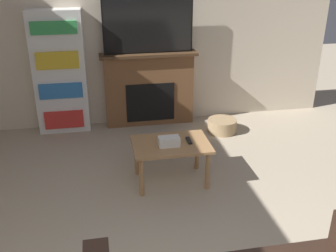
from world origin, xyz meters
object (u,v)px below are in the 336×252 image
fireplace (149,89)px  bookshelf (60,73)px  coffee_table (171,149)px  storage_basket (222,126)px  tv (148,25)px

fireplace → bookshelf: (-1.21, -0.02, 0.30)m
coffee_table → storage_basket: size_ratio=2.03×
bookshelf → storage_basket: bearing=-12.6°
tv → storage_basket: size_ratio=3.02×
fireplace → tv: (0.00, -0.02, 0.90)m
coffee_table → bookshelf: bearing=126.4°
coffee_table → storage_basket: coffee_table is taller
storage_basket → coffee_table: bearing=-129.7°
tv → coffee_table: (-0.00, -1.64, -1.03)m
fireplace → storage_basket: fireplace is taller
storage_basket → tv: bearing=152.9°
fireplace → storage_basket: (0.95, -0.51, -0.44)m
tv → bookshelf: size_ratio=0.73×
fireplace → storage_basket: size_ratio=3.36×
tv → bookshelf: tv is taller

